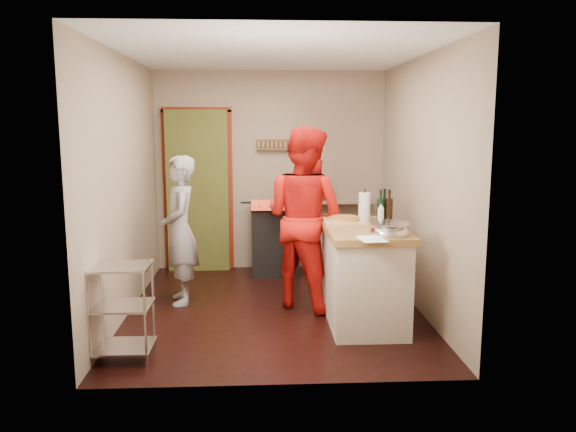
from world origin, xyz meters
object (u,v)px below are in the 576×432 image
Objects in this scene: stove at (275,239)px; person_stripe at (180,230)px; wire_shelving at (122,307)px; island at (364,272)px; person_red at (304,218)px.

stove is 0.63× the size of person_stripe.
wire_shelving is 2.27m from island.
island is at bearing 57.91° from person_stripe.
stove is at bearing 63.15° from wire_shelving.
person_stripe is (-1.05, -1.16, 0.35)m from stove.
person_stripe reaches higher than stove.
person_stripe is (0.28, 1.47, 0.36)m from wire_shelving.
person_red reaches higher than stove.
person_stripe is 1.33m from person_red.
stove is at bearing 126.32° from person_stripe.
wire_shelving is 0.50× the size of person_stripe.
stove is 1.60m from person_stripe.
wire_shelving is at bearing -160.15° from island.
stove is at bearing 113.49° from island.
island is 0.72× the size of person_red.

